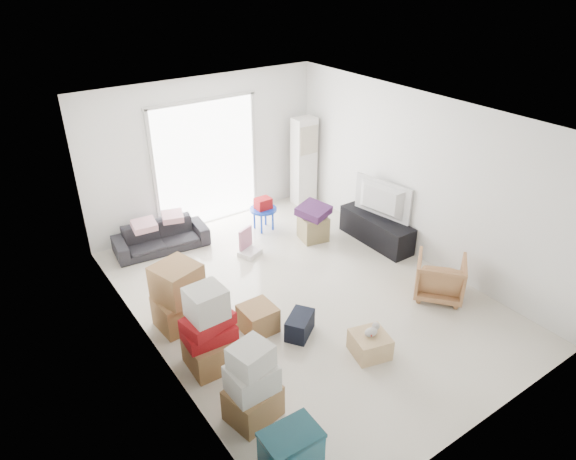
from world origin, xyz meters
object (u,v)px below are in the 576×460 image
Objects in this scene: television at (378,213)px; sofa at (161,233)px; ac_tower at (304,161)px; armchair at (440,275)px; wood_crate at (370,344)px; tv_console at (376,230)px; kids_table at (263,207)px; ottoman at (313,228)px; storage_bins at (291,456)px.

television is 3.73m from sofa.
ac_tower is 2.51× the size of armchair.
television is 0.71× the size of sofa.
sofa is at bearing -177.26° from ac_tower.
television is 1.60× the size of armchair.
tv_console is at bearing 45.10° from wood_crate.
television is 1.76m from armchair.
television is 1.79× the size of kids_table.
ottoman is 0.71× the size of kids_table.
ac_tower is 3.19m from sofa.
sofa is 4.61m from armchair.
kids_table is (-1.01, 3.24, 0.09)m from armchair.
television is 2.95m from wood_crate.
kids_table reaches higher than wood_crate.
sofa reaches higher than tv_console.
armchair is at bearing 157.96° from television.
armchair is at bearing 11.87° from wood_crate.
ac_tower is 1.56× the size of television.
armchair is 1.11× the size of storage_bins.
sofa is at bearing 48.54° from television.
armchair is at bearing -72.75° from kids_table.
ac_tower is at bearing 52.53° from storage_bins.
tv_console is 3.26× the size of ottoman.
ac_tower reaches higher than sofa.
sofa is 2.64m from ottoman.
tv_console is 2.06m from kids_table.
kids_table is (-1.31, -0.55, -0.43)m from ac_tower.
tv_console is at bearing -88.62° from ac_tower.
wood_crate is (-0.70, -3.60, -0.30)m from kids_table.
television reaches higher than storage_bins.
television is at bearing 45.10° from wood_crate.
armchair reaches higher than wood_crate.
ac_tower is 1.49m from kids_table.
storage_bins is (-3.90, -2.95, -0.24)m from television.
television is at bearing 0.00° from tv_console.
storage_bins reaches higher than sofa.
storage_bins is 1.41× the size of ottoman.
ottoman is (-0.79, -1.36, -0.65)m from ac_tower.
ac_tower is at bearing -8.91° from television.
sofa is 2.24× the size of armchair.
ottoman is 0.99m from kids_table.
storage_bins is at bearing -127.47° from ac_tower.
armchair is 1.59× the size of wood_crate.
wood_crate is at bearing -115.89° from ac_tower.
ottoman is at bearing -120.08° from ac_tower.
wood_crate is (-2.06, -2.07, -0.41)m from television.
storage_bins is 4.78m from ottoman.
kids_table is at bearing -157.36° from ac_tower.
television reaches higher than wood_crate.
ac_tower is 3.84m from armchair.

